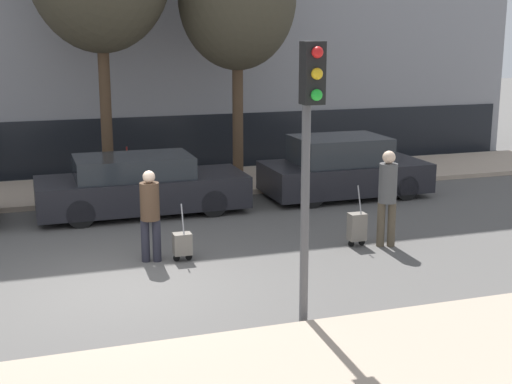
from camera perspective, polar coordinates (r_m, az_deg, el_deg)
The scene contains 10 objects.
ground_plane at distance 11.75m, azimuth -11.06°, elevation -7.40°, with size 80.00×80.00×0.00m, color #565451.
sidewalk_far at distance 18.44m, azimuth -13.90°, elevation 0.09°, with size 28.00×3.00×0.12m.
parked_car_1 at distance 16.03m, azimuth -9.23°, elevation 0.47°, with size 4.60×1.74×1.31m.
parked_car_2 at distance 17.59m, azimuth 6.99°, elevation 1.85°, with size 3.97×1.88×1.49m.
pedestrian_left at distance 12.60m, azimuth -8.48°, elevation -1.48°, with size 0.34×0.34×1.64m.
trolley_left at distance 12.73m, azimuth -5.91°, elevation -4.15°, with size 0.34×0.29×1.05m.
pedestrian_right at distance 13.54m, azimuth 10.48°, elevation -0.01°, with size 0.34×0.34×1.84m.
trolley_right at distance 13.62m, azimuth 8.08°, elevation -2.77°, with size 0.34×0.29×1.18m.
traffic_light at distance 9.41m, azimuth 4.29°, elevation 5.12°, with size 0.28×0.47×3.88m.
parked_bicycle at distance 18.75m, azimuth -9.68°, elevation 1.84°, with size 1.77×0.06×0.96m.
Camera 1 is at (-1.27, -10.96, 4.03)m, focal length 50.00 mm.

